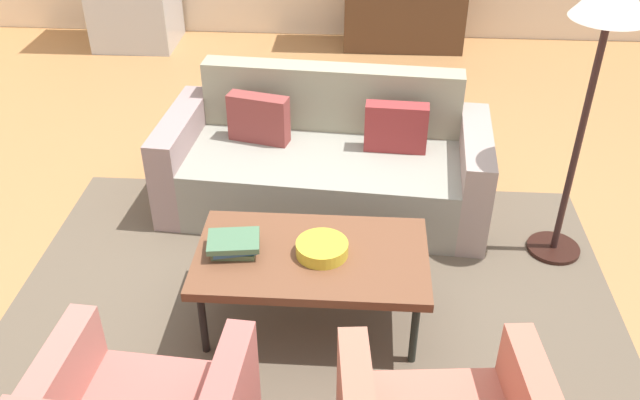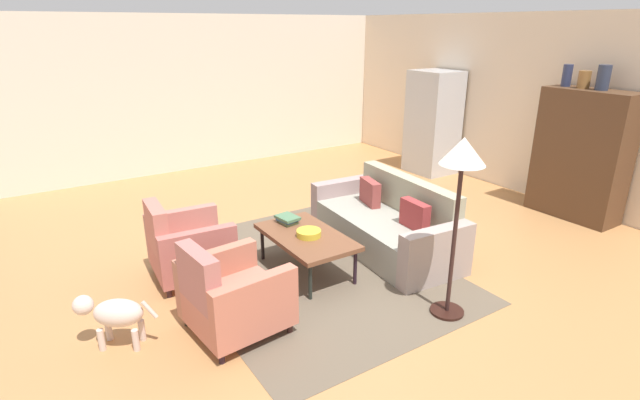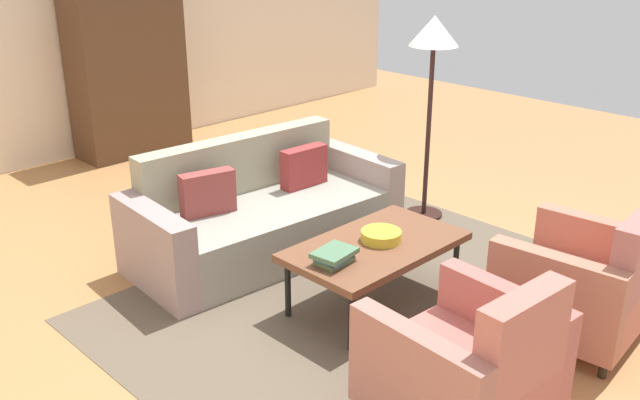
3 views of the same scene
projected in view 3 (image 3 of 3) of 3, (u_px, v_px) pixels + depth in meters
ground_plane at (317, 262)px, 5.39m from camera, size 11.79×11.79×0.00m
wall_back at (64, 25)px, 7.36m from camera, size 9.83×0.12×2.80m
area_rug at (368, 299)px, 4.86m from camera, size 3.40×2.60×0.01m
couch at (261, 215)px, 5.51m from camera, size 2.16×1.05×0.86m
coffee_table at (375, 248)px, 4.68m from camera, size 1.20×0.70×0.45m
armchair_left at (471, 369)px, 3.53m from camera, size 0.85×0.85×0.88m
armchair_right at (585, 287)px, 4.32m from camera, size 0.87×0.87×0.88m
fruit_bowl at (381, 236)px, 4.68m from camera, size 0.27×0.27×0.07m
book_stack at (334, 256)px, 4.38m from camera, size 0.29×0.23×0.08m
cabinet at (127, 71)px, 7.63m from camera, size 1.20×0.51×1.80m
floor_lamp at (433, 50)px, 5.70m from camera, size 0.40×0.40×1.72m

